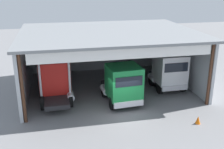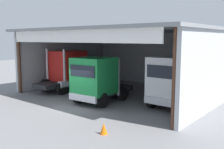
{
  "view_description": "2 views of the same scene",
  "coord_description": "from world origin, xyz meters",
  "px_view_note": "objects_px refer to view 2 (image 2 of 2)",
  "views": [
    {
      "loc": [
        -4.64,
        -18.0,
        9.56
      ],
      "look_at": [
        0.0,
        3.83,
        1.78
      ],
      "focal_mm": 44.28,
      "sensor_mm": 36.0,
      "label": 1
    },
    {
      "loc": [
        12.52,
        -11.45,
        4.52
      ],
      "look_at": [
        0.0,
        3.83,
        1.78
      ],
      "focal_mm": 41.24,
      "sensor_mm": 36.0,
      "label": 2
    }
  ],
  "objects_px": {
    "truck_green_center_right_bay": "(97,79)",
    "truck_white_center_bay": "(172,81)",
    "oil_drum": "(183,86)",
    "tool_cart": "(178,85)",
    "truck_red_right_bay": "(66,70)",
    "traffic_cone": "(104,129)"
  },
  "relations": [
    {
      "from": "truck_red_right_bay",
      "to": "traffic_cone",
      "type": "height_order",
      "value": "truck_red_right_bay"
    },
    {
      "from": "truck_red_right_bay",
      "to": "truck_green_center_right_bay",
      "type": "distance_m",
      "value": 5.42
    },
    {
      "from": "truck_red_right_bay",
      "to": "tool_cart",
      "type": "xyz_separation_m",
      "value": [
        7.79,
        5.96,
        -1.35
      ]
    },
    {
      "from": "truck_white_center_bay",
      "to": "oil_drum",
      "type": "xyz_separation_m",
      "value": [
        -1.85,
        6.01,
        -1.36
      ]
    },
    {
      "from": "truck_red_right_bay",
      "to": "truck_green_center_right_bay",
      "type": "bearing_deg",
      "value": -18.95
    },
    {
      "from": "oil_drum",
      "to": "tool_cart",
      "type": "bearing_deg",
      "value": -123.42
    },
    {
      "from": "truck_green_center_right_bay",
      "to": "truck_red_right_bay",
      "type": "bearing_deg",
      "value": -21.73
    },
    {
      "from": "truck_green_center_right_bay",
      "to": "tool_cart",
      "type": "relative_size",
      "value": 5.2
    },
    {
      "from": "truck_white_center_bay",
      "to": "traffic_cone",
      "type": "height_order",
      "value": "truck_white_center_bay"
    },
    {
      "from": "truck_green_center_right_bay",
      "to": "truck_white_center_bay",
      "type": "bearing_deg",
      "value": -161.28
    },
    {
      "from": "traffic_cone",
      "to": "truck_green_center_right_bay",
      "type": "bearing_deg",
      "value": 135.68
    },
    {
      "from": "truck_white_center_bay",
      "to": "truck_red_right_bay",
      "type": "bearing_deg",
      "value": 1.78
    },
    {
      "from": "truck_white_center_bay",
      "to": "tool_cart",
      "type": "xyz_separation_m",
      "value": [
        -2.13,
        5.59,
        -1.31
      ]
    },
    {
      "from": "oil_drum",
      "to": "tool_cart",
      "type": "distance_m",
      "value": 0.51
    },
    {
      "from": "truck_red_right_bay",
      "to": "tool_cart",
      "type": "bearing_deg",
      "value": 36.02
    },
    {
      "from": "truck_green_center_right_bay",
      "to": "oil_drum",
      "type": "relative_size",
      "value": 5.77
    },
    {
      "from": "truck_red_right_bay",
      "to": "oil_drum",
      "type": "xyz_separation_m",
      "value": [
        8.07,
        6.39,
        -1.4
      ]
    },
    {
      "from": "truck_red_right_bay",
      "to": "truck_white_center_bay",
      "type": "relative_size",
      "value": 1.07
    },
    {
      "from": "oil_drum",
      "to": "tool_cart",
      "type": "xyz_separation_m",
      "value": [
        -0.28,
        -0.42,
        0.05
      ]
    },
    {
      "from": "truck_red_right_bay",
      "to": "oil_drum",
      "type": "relative_size",
      "value": 5.09
    },
    {
      "from": "truck_red_right_bay",
      "to": "traffic_cone",
      "type": "relative_size",
      "value": 8.19
    },
    {
      "from": "oil_drum",
      "to": "tool_cart",
      "type": "height_order",
      "value": "tool_cart"
    }
  ]
}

